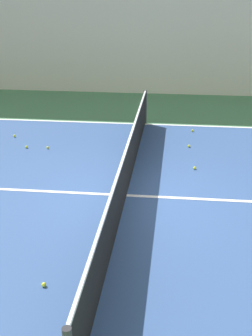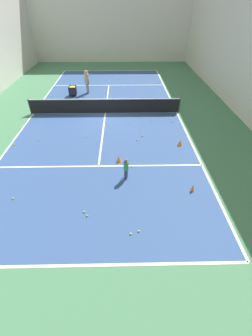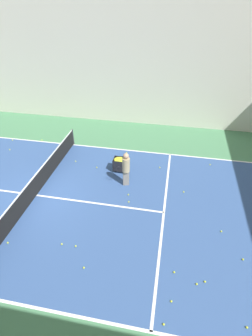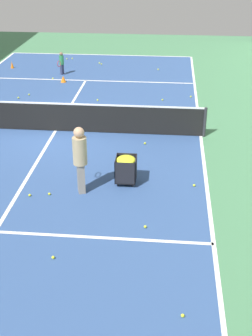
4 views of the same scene
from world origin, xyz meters
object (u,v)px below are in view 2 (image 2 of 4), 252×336
training_cone_1 (180,143)px  training_cone_0 (193,188)px  coach_at_net (87,80)px  player_near_baseline (126,167)px  ball_cart (73,89)px  tennis_net (105,106)px

training_cone_1 → training_cone_0: bearing=-93.7°
coach_at_net → training_cone_0: bearing=7.9°
player_near_baseline → coach_at_net: size_ratio=0.58×
player_near_baseline → training_cone_1: 4.05m
player_near_baseline → training_cone_1: size_ratio=3.36×
player_near_baseline → ball_cart: player_near_baseline is taller
player_near_baseline → training_cone_0: bearing=-85.3°
player_near_baseline → training_cone_0: 2.92m
training_cone_0 → training_cone_1: (0.23, 3.59, -0.01)m
training_cone_0 → training_cone_1: bearing=86.3°
tennis_net → ball_cart: 4.45m
player_near_baseline → training_cone_1: player_near_baseline is taller
tennis_net → training_cone_1: (4.28, -4.31, -0.37)m
ball_cart → training_cone_0: bearing=-59.0°
player_near_baseline → coach_at_net: bearing=37.5°
coach_at_net → training_cone_0: (5.71, -11.96, -0.88)m
training_cone_0 → training_cone_1: size_ratio=1.09×
tennis_net → training_cone_1: 6.09m
player_near_baseline → ball_cart: 11.25m
tennis_net → training_cone_0: (4.05, -7.90, -0.35)m
ball_cart → training_cone_0: size_ratio=2.25×
tennis_net → ball_cart: bearing=128.7°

